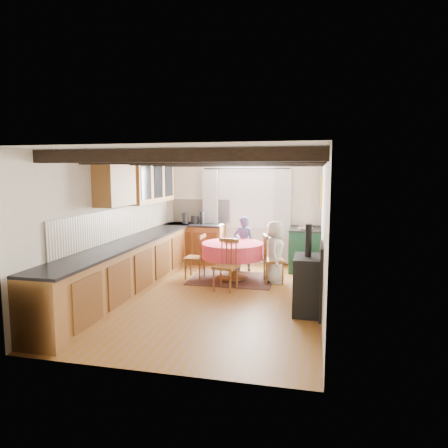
% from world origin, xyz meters
% --- Properties ---
extents(floor, '(3.60, 5.50, 0.00)m').
position_xyz_m(floor, '(0.00, 0.00, 0.00)').
color(floor, brown).
rests_on(floor, ground).
extents(ceiling, '(3.60, 5.50, 0.00)m').
position_xyz_m(ceiling, '(0.00, 0.00, 2.40)').
color(ceiling, white).
rests_on(ceiling, ground).
extents(wall_back, '(3.60, 0.00, 2.40)m').
position_xyz_m(wall_back, '(0.00, 2.75, 1.20)').
color(wall_back, silver).
rests_on(wall_back, ground).
extents(wall_front, '(3.60, 0.00, 2.40)m').
position_xyz_m(wall_front, '(0.00, -2.75, 1.20)').
color(wall_front, silver).
rests_on(wall_front, ground).
extents(wall_left, '(0.00, 5.50, 2.40)m').
position_xyz_m(wall_left, '(-1.80, 0.00, 1.20)').
color(wall_left, silver).
rests_on(wall_left, ground).
extents(wall_right, '(0.00, 5.50, 2.40)m').
position_xyz_m(wall_right, '(1.80, 0.00, 1.20)').
color(wall_right, silver).
rests_on(wall_right, ground).
extents(beam_a, '(3.60, 0.16, 0.16)m').
position_xyz_m(beam_a, '(0.00, -2.00, 2.31)').
color(beam_a, black).
rests_on(beam_a, ceiling).
extents(beam_b, '(3.60, 0.16, 0.16)m').
position_xyz_m(beam_b, '(0.00, -1.00, 2.31)').
color(beam_b, black).
rests_on(beam_b, ceiling).
extents(beam_c, '(3.60, 0.16, 0.16)m').
position_xyz_m(beam_c, '(0.00, 0.00, 2.31)').
color(beam_c, black).
rests_on(beam_c, ceiling).
extents(beam_d, '(3.60, 0.16, 0.16)m').
position_xyz_m(beam_d, '(0.00, 1.00, 2.31)').
color(beam_d, black).
rests_on(beam_d, ceiling).
extents(beam_e, '(3.60, 0.16, 0.16)m').
position_xyz_m(beam_e, '(0.00, 2.00, 2.31)').
color(beam_e, black).
rests_on(beam_e, ceiling).
extents(splash_left, '(0.02, 4.50, 0.55)m').
position_xyz_m(splash_left, '(-1.78, 0.30, 1.20)').
color(splash_left, beige).
rests_on(splash_left, wall_left).
extents(splash_back, '(1.40, 0.02, 0.55)m').
position_xyz_m(splash_back, '(-1.00, 2.73, 1.20)').
color(splash_back, beige).
rests_on(splash_back, wall_back).
extents(base_cabinet_left, '(0.60, 5.30, 0.88)m').
position_xyz_m(base_cabinet_left, '(-1.50, 0.00, 0.44)').
color(base_cabinet_left, brown).
rests_on(base_cabinet_left, floor).
extents(base_cabinet_back, '(1.30, 0.60, 0.88)m').
position_xyz_m(base_cabinet_back, '(-1.05, 2.45, 0.44)').
color(base_cabinet_back, brown).
rests_on(base_cabinet_back, floor).
extents(worktop_left, '(0.64, 5.30, 0.04)m').
position_xyz_m(worktop_left, '(-1.48, 0.00, 0.90)').
color(worktop_left, black).
rests_on(worktop_left, base_cabinet_left).
extents(worktop_back, '(1.30, 0.64, 0.04)m').
position_xyz_m(worktop_back, '(-1.05, 2.43, 0.90)').
color(worktop_back, black).
rests_on(worktop_back, base_cabinet_back).
extents(wall_cabinet_glass, '(0.34, 1.80, 0.90)m').
position_xyz_m(wall_cabinet_glass, '(-1.63, 1.20, 1.95)').
color(wall_cabinet_glass, brown).
rests_on(wall_cabinet_glass, wall_left).
extents(wall_cabinet_solid, '(0.34, 0.90, 0.70)m').
position_xyz_m(wall_cabinet_solid, '(-1.63, -0.30, 1.90)').
color(wall_cabinet_solid, brown).
rests_on(wall_cabinet_solid, wall_left).
extents(window_frame, '(1.34, 0.03, 1.54)m').
position_xyz_m(window_frame, '(0.10, 2.73, 1.60)').
color(window_frame, white).
rests_on(window_frame, wall_back).
extents(window_pane, '(1.20, 0.01, 1.40)m').
position_xyz_m(window_pane, '(0.10, 2.74, 1.60)').
color(window_pane, white).
rests_on(window_pane, wall_back).
extents(curtain_left, '(0.35, 0.10, 2.10)m').
position_xyz_m(curtain_left, '(-0.75, 2.65, 1.10)').
color(curtain_left, beige).
rests_on(curtain_left, wall_back).
extents(curtain_right, '(0.35, 0.10, 2.10)m').
position_xyz_m(curtain_right, '(0.95, 2.65, 1.10)').
color(curtain_right, beige).
rests_on(curtain_right, wall_back).
extents(curtain_rod, '(2.00, 0.03, 0.03)m').
position_xyz_m(curtain_rod, '(0.10, 2.65, 2.20)').
color(curtain_rod, black).
rests_on(curtain_rod, wall_back).
extents(wall_picture, '(0.04, 0.50, 0.60)m').
position_xyz_m(wall_picture, '(1.77, 2.30, 1.70)').
color(wall_picture, gold).
rests_on(wall_picture, wall_right).
extents(wall_plate, '(0.30, 0.02, 0.30)m').
position_xyz_m(wall_plate, '(1.05, 2.72, 1.70)').
color(wall_plate, silver).
rests_on(wall_plate, wall_back).
extents(rug, '(1.63, 1.27, 0.01)m').
position_xyz_m(rug, '(0.09, 1.16, 0.01)').
color(rug, '#442A23').
rests_on(rug, floor).
extents(dining_table, '(1.21, 1.21, 0.73)m').
position_xyz_m(dining_table, '(0.09, 1.16, 0.37)').
color(dining_table, '#F94E60').
rests_on(dining_table, floor).
extents(chair_near, '(0.47, 0.48, 0.92)m').
position_xyz_m(chair_near, '(0.12, 0.39, 0.46)').
color(chair_near, brown).
rests_on(chair_near, floor).
extents(chair_left, '(0.42, 0.40, 0.89)m').
position_xyz_m(chair_left, '(-0.66, 1.08, 0.44)').
color(chair_left, brown).
rests_on(chair_left, floor).
extents(chair_right, '(0.51, 0.50, 0.94)m').
position_xyz_m(chair_right, '(0.91, 1.08, 0.47)').
color(chair_right, brown).
rests_on(chair_right, floor).
extents(aga_range, '(0.66, 1.02, 0.94)m').
position_xyz_m(aga_range, '(1.47, 2.29, 0.47)').
color(aga_range, '#133624').
rests_on(aga_range, floor).
extents(cast_iron_stove, '(0.40, 0.67, 1.35)m').
position_xyz_m(cast_iron_stove, '(1.58, -0.49, 0.67)').
color(cast_iron_stove, black).
rests_on(cast_iron_stove, floor).
extents(child_far, '(0.49, 0.38, 1.19)m').
position_xyz_m(child_far, '(0.18, 1.89, 0.59)').
color(child_far, '#494877').
rests_on(child_far, floor).
extents(child_right, '(0.38, 0.59, 1.20)m').
position_xyz_m(child_right, '(0.93, 1.10, 0.60)').
color(child_right, silver).
rests_on(child_right, floor).
extents(bowl_a, '(0.25, 0.25, 0.05)m').
position_xyz_m(bowl_a, '(-0.00, 1.19, 0.76)').
color(bowl_a, silver).
rests_on(bowl_a, dining_table).
extents(bowl_b, '(0.27, 0.27, 0.06)m').
position_xyz_m(bowl_b, '(0.09, 1.24, 0.76)').
color(bowl_b, silver).
rests_on(bowl_b, dining_table).
extents(cup, '(0.14, 0.14, 0.10)m').
position_xyz_m(cup, '(0.09, 1.17, 0.78)').
color(cup, silver).
rests_on(cup, dining_table).
extents(canister_tall, '(0.15, 0.15, 0.26)m').
position_xyz_m(canister_tall, '(-1.29, 2.38, 1.05)').
color(canister_tall, '#262628').
rests_on(canister_tall, worktop_back).
extents(canister_wide, '(0.17, 0.17, 0.19)m').
position_xyz_m(canister_wide, '(-1.07, 2.45, 1.01)').
color(canister_wide, '#262628').
rests_on(canister_wide, worktop_back).
extents(canister_slim, '(0.10, 0.10, 0.29)m').
position_xyz_m(canister_slim, '(-0.90, 2.44, 1.06)').
color(canister_slim, '#262628').
rests_on(canister_slim, worktop_back).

